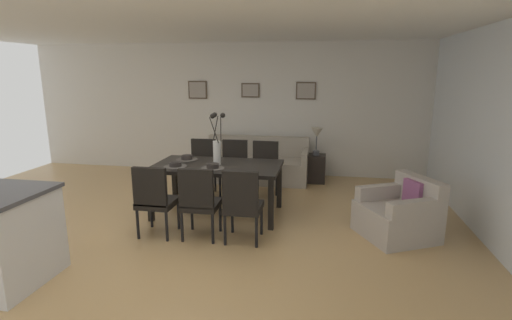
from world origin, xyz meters
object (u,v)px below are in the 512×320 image
object	(u,v)px
dining_chair_far_left	(199,200)
side_table	(316,168)
bowl_near_right	(187,157)
sofa	(256,165)
dining_table	(217,170)
centerpiece_vase	(217,145)
table_lamp	(317,135)
bowl_far_left	(213,165)
framed_picture_center	(250,90)
dining_chair_mid_right	(264,167)
framed_picture_right	(306,91)
dining_chair_mid_left	(242,202)
bowl_near_left	(175,164)
armchair	(399,214)
dining_chair_far_right	(234,165)
framed_picture_left	(198,90)
dining_chair_near_left	(155,198)
dining_chair_near_right	(202,164)

from	to	relation	value
dining_chair_far_left	side_table	xyz separation A→B (m)	(1.32, 2.85, -0.25)
bowl_near_right	sofa	world-z (taller)	bowl_near_right
dining_table	side_table	world-z (taller)	dining_table
bowl_near_right	sofa	bearing A→B (deg)	66.51
centerpiece_vase	table_lamp	bearing A→B (deg)	55.76
bowl_far_left	framed_picture_center	bearing A→B (deg)	90.00
dining_chair_mid_right	framed_picture_right	xyz separation A→B (m)	(0.56, 1.54, 1.17)
table_lamp	dining_chair_mid_left	bearing A→B (deg)	-105.28
dining_chair_mid_right	bowl_near_left	world-z (taller)	dining_chair_mid_right
centerpiece_vase	bowl_near_left	size ratio (longest dim) A/B	4.32
dining_chair_far_left	side_table	size ratio (longest dim) A/B	1.77
bowl_near_right	armchair	xyz separation A→B (m)	(2.99, -0.57, -0.49)
bowl_near_right	table_lamp	world-z (taller)	table_lamp
dining_chair_far_right	table_lamp	world-z (taller)	table_lamp
side_table	framed_picture_center	world-z (taller)	framed_picture_center
bowl_far_left	framed_picture_left	size ratio (longest dim) A/B	0.44
framed_picture_right	bowl_near_left	bearing A→B (deg)	-121.51
bowl_far_left	side_table	xyz separation A→B (m)	(1.34, 2.19, -0.52)
side_table	table_lamp	size ratio (longest dim) A/B	1.02
bowl_far_left	framed_picture_left	distance (m)	3.02
dining_chair_far_right	centerpiece_vase	bearing A→B (deg)	-91.04
centerpiece_vase	framed_picture_right	distance (m)	2.75
dining_table	side_table	xyz separation A→B (m)	(1.34, 1.97, -0.41)
dining_chair_near_left	dining_chair_far_left	bearing A→B (deg)	2.57
bowl_near_right	framed_picture_right	world-z (taller)	framed_picture_right
dining_chair_near_left	table_lamp	bearing A→B (deg)	56.79
sofa	framed_picture_center	distance (m)	1.50
dining_chair_near_right	framed_picture_center	distance (m)	1.99
framed_picture_center	dining_chair_near_left	bearing A→B (deg)	-99.25
bowl_far_left	framed_picture_center	size ratio (longest dim) A/B	0.47
dining_chair_mid_left	table_lamp	world-z (taller)	table_lamp
dining_table	centerpiece_vase	size ratio (longest dim) A/B	2.45
dining_chair_near_left	bowl_far_left	bearing A→B (deg)	51.56
centerpiece_vase	framed_picture_center	bearing A→B (deg)	90.02
dining_chair_far_right	dining_chair_mid_left	world-z (taller)	same
dining_chair_far_left	framed_picture_center	size ratio (longest dim) A/B	2.54
dining_chair_far_right	framed_picture_right	bearing A→B (deg)	54.55
dining_chair_mid_left	framed_picture_center	size ratio (longest dim) A/B	2.54
dining_chair_far_right	bowl_near_right	xyz separation A→B (m)	(-0.56, -0.71, 0.27)
dining_chair_near_right	armchair	world-z (taller)	dining_chair_near_right
bowl_far_left	dining_chair_near_left	bearing A→B (deg)	-128.44
dining_chair_far_left	bowl_near_left	distance (m)	0.91
armchair	dining_chair_far_left	bearing A→B (deg)	-167.53
dining_chair_near_left	armchair	size ratio (longest dim) A/B	0.85
dining_chair_near_left	bowl_near_right	world-z (taller)	dining_chair_near_left
table_lamp	dining_chair_far_right	bearing A→B (deg)	-141.85
bowl_near_left	bowl_far_left	distance (m)	0.54
framed_picture_left	dining_chair_mid_right	bearing A→B (deg)	-43.51
table_lamp	armchair	size ratio (longest dim) A/B	0.47
sofa	dining_table	bearing A→B (deg)	-95.92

